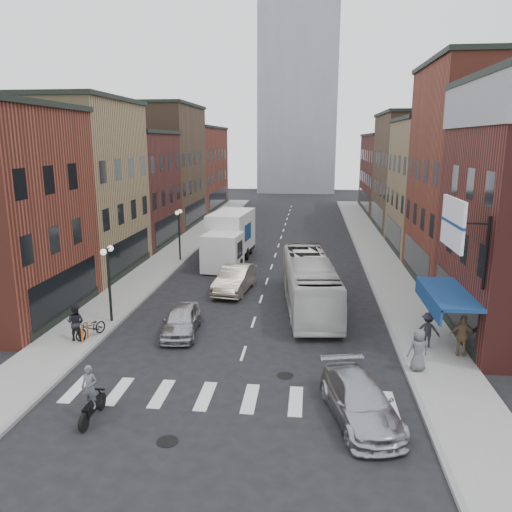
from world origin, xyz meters
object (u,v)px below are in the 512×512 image
(billboard_sign, at_px, (455,225))
(transit_bus, at_px, (309,283))
(sedan_left_far, at_px, (235,279))
(ped_right_b, at_px, (463,336))
(bike_rack, at_px, (85,333))
(ped_left_solo, at_px, (76,322))
(box_truck, at_px, (229,239))
(curb_car, at_px, (360,401))
(ped_right_c, at_px, (418,350))
(sedan_left_near, at_px, (181,320))
(parked_bicycle, at_px, (91,328))
(streetlamp_near, at_px, (108,270))
(motorcycle_rider, at_px, (91,395))
(streetlamp_far, at_px, (179,225))
(ped_right_a, at_px, (428,330))

(billboard_sign, xyz_separation_m, transit_bus, (-5.68, 7.20, -4.66))
(sedan_left_far, xyz_separation_m, ped_right_b, (11.40, -8.93, 0.25))
(bike_rack, bearing_deg, ped_left_solo, 174.26)
(box_truck, relative_size, curb_car, 1.88)
(ped_right_c, bearing_deg, sedan_left_near, -31.63)
(billboard_sign, bearing_deg, transit_bus, 128.27)
(parked_bicycle, distance_m, ped_left_solo, 0.78)
(streetlamp_near, xyz_separation_m, ped_right_c, (14.80, -4.17, -1.87))
(sedan_left_near, bearing_deg, parked_bicycle, -168.73)
(bike_rack, relative_size, sedan_left_near, 0.19)
(billboard_sign, bearing_deg, parked_bicycle, 175.57)
(sedan_left_near, height_order, parked_bicycle, sedan_left_near)
(motorcycle_rider, bearing_deg, sedan_left_far, 81.06)
(billboard_sign, height_order, streetlamp_near, billboard_sign)
(box_truck, xyz_separation_m, motorcycle_rider, (-0.96, -23.19, -0.95))
(billboard_sign, height_order, ped_right_c, billboard_sign)
(streetlamp_far, distance_m, ped_right_b, 23.79)
(transit_bus, distance_m, parked_bicycle, 12.02)
(bike_rack, distance_m, ped_right_c, 15.08)
(parked_bicycle, relative_size, ped_right_b, 0.96)
(bike_rack, distance_m, ped_left_solo, 0.65)
(sedan_left_near, bearing_deg, billboard_sign, -17.46)
(motorcycle_rider, bearing_deg, curb_car, 7.35)
(streetlamp_near, xyz_separation_m, ped_left_solo, (-0.64, -2.66, -1.89))
(bike_rack, xyz_separation_m, box_truck, (4.15, 16.82, 1.35))
(streetlamp_far, xyz_separation_m, parked_bicycle, (-0.10, -16.26, -2.29))
(billboard_sign, height_order, curb_car, billboard_sign)
(ped_right_b, bearing_deg, billboard_sign, 56.58)
(streetlamp_near, bearing_deg, parked_bicycle, -92.54)
(curb_car, xyz_separation_m, ped_right_b, (4.88, 5.45, 0.38))
(box_truck, bearing_deg, streetlamp_far, -172.51)
(box_truck, distance_m, ped_right_c, 21.29)
(streetlamp_near, height_order, sedan_left_near, streetlamp_near)
(streetlamp_near, distance_m, ped_right_a, 15.93)
(motorcycle_rider, bearing_deg, streetlamp_near, 108.90)
(curb_car, relative_size, parked_bicycle, 2.68)
(curb_car, distance_m, parked_bicycle, 13.51)
(box_truck, bearing_deg, sedan_left_near, -84.04)
(sedan_left_far, bearing_deg, ped_left_solo, -117.46)
(ped_right_c, bearing_deg, sedan_left_far, -64.16)
(box_truck, distance_m, motorcycle_rider, 23.23)
(sedan_left_near, bearing_deg, curb_car, -46.48)
(box_truck, xyz_separation_m, sedan_left_far, (1.65, -7.74, -1.08))
(sedan_left_near, distance_m, ped_left_solo, 4.96)
(motorcycle_rider, xyz_separation_m, ped_right_a, (12.74, 7.42, 0.02))
(streetlamp_far, distance_m, ped_right_c, 23.51)
(transit_bus, xyz_separation_m, curb_car, (1.82, -11.70, -0.77))
(bike_rack, xyz_separation_m, curb_car, (12.32, -5.30, 0.15))
(transit_bus, relative_size, parked_bicycle, 5.87)
(streetlamp_far, bearing_deg, parked_bicycle, -90.35)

